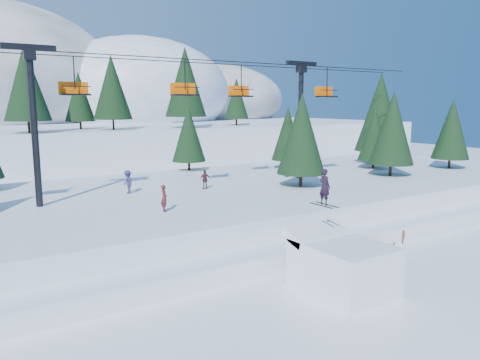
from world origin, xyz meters
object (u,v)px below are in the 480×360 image
jump_kicker (342,264)px  banner_near (376,251)px  banner_far (411,231)px  chairlift (173,101)px

jump_kicker → banner_near: jump_kicker is taller
jump_kicker → banner_near: size_ratio=2.08×
jump_kicker → banner_far: jump_kicker is taller
banner_near → banner_far: 5.59m
banner_near → jump_kicker: bearing=-156.6°
chairlift → banner_near: size_ratio=16.21×
banner_far → chairlift: bearing=132.4°
jump_kicker → chairlift: size_ratio=0.13×
jump_kicker → chairlift: 18.37m
jump_kicker → chairlift: bearing=94.2°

